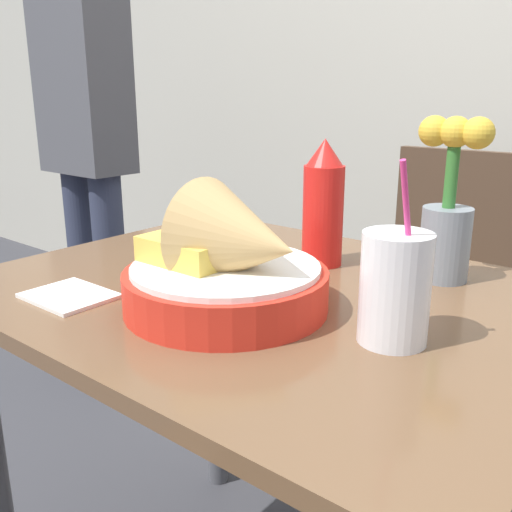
{
  "coord_description": "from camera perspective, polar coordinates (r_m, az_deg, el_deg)",
  "views": [
    {
      "loc": [
        0.53,
        -0.67,
        1.03
      ],
      "look_at": [
        0.01,
        -0.03,
        0.79
      ],
      "focal_mm": 40.0,
      "sensor_mm": 36.0,
      "label": 1
    }
  ],
  "objects": [
    {
      "name": "drink_cup",
      "position": [
        0.71,
        13.7,
        -3.48
      ],
      "size": [
        0.09,
        0.09,
        0.23
      ],
      "color": "silver",
      "rests_on": "dining_table"
    },
    {
      "name": "napkin",
      "position": [
        0.91,
        -18.17,
        -3.8
      ],
      "size": [
        0.13,
        0.1,
        0.01
      ],
      "color": "white",
      "rests_on": "dining_table"
    },
    {
      "name": "dining_table",
      "position": [
        0.96,
        0.94,
        -10.29
      ],
      "size": [
        0.9,
        0.71,
        0.73
      ],
      "color": "brown",
      "rests_on": "ground_plane"
    },
    {
      "name": "flower_vase",
      "position": [
        0.96,
        18.67,
        4.48
      ],
      "size": [
        0.12,
        0.08,
        0.26
      ],
      "color": "gray",
      "rests_on": "dining_table"
    },
    {
      "name": "food_basket",
      "position": [
        0.79,
        -2.47,
        -1.12
      ],
      "size": [
        0.29,
        0.29,
        0.19
      ],
      "color": "red",
      "rests_on": "dining_table"
    },
    {
      "name": "person_standing",
      "position": [
        2.06,
        -16.61,
        11.88
      ],
      "size": [
        0.32,
        0.18,
        1.56
      ],
      "color": "#2D3347",
      "rests_on": "ground_plane"
    },
    {
      "name": "chair_far_window",
      "position": [
        1.61,
        18.64,
        -2.74
      ],
      "size": [
        0.4,
        0.4,
        0.88
      ],
      "color": "#473323",
      "rests_on": "ground_plane"
    },
    {
      "name": "ketchup_bottle",
      "position": [
        1.01,
        6.6,
        5.1
      ],
      "size": [
        0.07,
        0.07,
        0.22
      ],
      "color": "red",
      "rests_on": "dining_table"
    }
  ]
}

